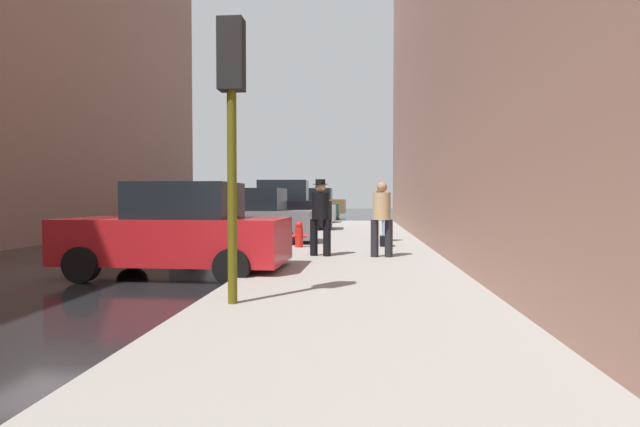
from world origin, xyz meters
name	(u,v)px	position (x,y,z in m)	size (l,w,h in m)	color
ground_plane	(53,273)	(0.00, 0.00, 0.00)	(120.00, 120.00, 0.00)	black
sidewalk	(354,273)	(6.00, 0.00, 0.07)	(4.00, 40.00, 0.15)	gray
parked_red_hatchback	(178,232)	(2.65, -0.17, 0.85)	(4.25, 2.15, 1.79)	#B2191E
parked_gray_coupe	(247,219)	(2.65, 5.63, 0.85)	(4.27, 2.19, 1.79)	slate
parked_black_suv	(280,209)	(2.65, 11.87, 1.03)	(4.67, 2.19, 2.25)	black
parked_silver_sedan	(298,210)	(2.65, 17.91, 0.85)	(4.27, 2.18, 1.79)	#B7BABF
parked_dark_green_sedan	(308,208)	(2.65, 23.55, 0.85)	(4.20, 2.07, 1.79)	#193828
parked_bronze_suv	(317,204)	(2.65, 29.80, 1.03)	(4.67, 2.20, 2.25)	brown
fire_hydrant	(299,234)	(4.45, 4.05, 0.50)	(0.42, 0.22, 0.70)	red
traffic_light	(232,98)	(4.50, -3.21, 2.76)	(0.32, 0.32, 3.60)	#514C0F
pedestrian_with_fedora	(320,213)	(5.20, 2.06, 1.14)	(0.53, 0.48, 1.78)	black
pedestrian_in_jeans	(380,211)	(6.71, 5.92, 1.10)	(0.51, 0.43, 1.71)	#728CB2
pedestrian_in_tan_coat	(382,215)	(6.61, 1.96, 1.10)	(0.50, 0.40, 1.71)	black
duffel_bag	(386,241)	(6.82, 4.54, 0.29)	(0.32, 0.44, 0.28)	black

